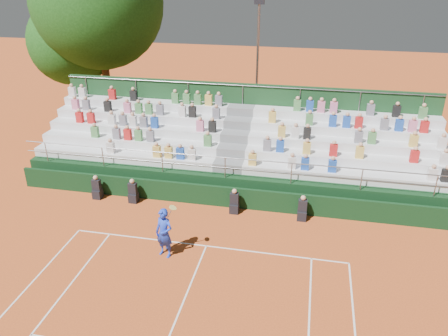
% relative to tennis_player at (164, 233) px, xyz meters
% --- Properties ---
extents(ground, '(90.00, 90.00, 0.00)m').
position_rel_tennis_player_xyz_m(ground, '(1.39, 0.88, -1.00)').
color(ground, '#C35220').
rests_on(ground, ground).
extents(courtside_wall, '(20.00, 0.15, 1.00)m').
position_rel_tennis_player_xyz_m(courtside_wall, '(1.39, 4.08, -0.50)').
color(courtside_wall, black).
rests_on(courtside_wall, ground).
extents(line_officials, '(9.99, 0.40, 1.19)m').
position_rel_tennis_player_xyz_m(line_officials, '(-0.09, 3.63, -0.53)').
color(line_officials, black).
rests_on(line_officials, ground).
extents(grandstand, '(20.00, 5.20, 4.40)m').
position_rel_tennis_player_xyz_m(grandstand, '(1.39, 7.32, 0.08)').
color(grandstand, black).
rests_on(grandstand, ground).
extents(tennis_player, '(0.95, 0.68, 2.22)m').
position_rel_tennis_player_xyz_m(tennis_player, '(0.00, 0.00, 0.00)').
color(tennis_player, blue).
rests_on(tennis_player, ground).
extents(tree_west, '(5.63, 5.63, 8.15)m').
position_rel_tennis_player_xyz_m(tree_west, '(-11.04, 14.23, 4.31)').
color(tree_west, '#372414').
rests_on(tree_west, ground).
extents(tree_east, '(8.22, 8.22, 11.96)m').
position_rel_tennis_player_xyz_m(tree_east, '(-8.66, 13.94, 6.84)').
color(tree_east, '#372414').
rests_on(tree_east, ground).
extents(floodlight_mast, '(0.60, 0.25, 8.21)m').
position_rel_tennis_player_xyz_m(floodlight_mast, '(1.41, 14.87, 3.78)').
color(floodlight_mast, gray).
rests_on(floodlight_mast, ground).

